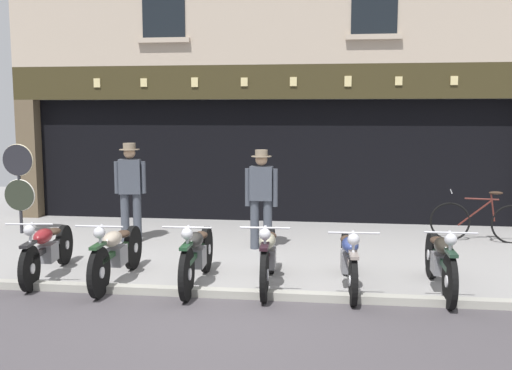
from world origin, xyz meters
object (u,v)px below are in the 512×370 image
Objects in this scene: motorcycle_center_right at (349,258)px; motorcycle_right at (441,260)px; motorcycle_center at (268,255)px; advert_board_near at (371,144)px; motorcycle_left at (117,252)px; motorcycle_center_left at (197,254)px; shopkeeper_center at (261,194)px; leaning_bicycle at (481,221)px; motorcycle_far_left at (47,249)px; tyre_sign_pole at (19,179)px; advert_board_far at (421,143)px; salesman_left at (130,187)px.

motorcycle_center_right is 1.17m from motorcycle_right.
motorcycle_center is 5.22m from advert_board_near.
motorcycle_right is at bearing -179.72° from motorcycle_left.
motorcycle_center_left is at bearing 2.21° from motorcycle_center.
shopkeeper_center is at bearing -58.23° from motorcycle_center_right.
motorcycle_center_left is at bearing 134.31° from leaning_bicycle.
leaning_bicycle reaches higher than motorcycle_far_left.
motorcycle_left is at bearing -0.68° from motorcycle_center_left.
motorcycle_far_left is at bearing -135.32° from advert_board_near.
motorcycle_center_right is 4.94m from advert_board_near.
advert_board_far reaches higher than tyre_sign_pole.
motorcycle_right is at bearing -95.18° from advert_board_far.
motorcycle_far_left is 1.85× the size of advert_board_far.
motorcycle_center_left is 5.57m from leaning_bicycle.
motorcycle_center_left reaches higher than motorcycle_left.
motorcycle_far_left is at bearing 0.13° from motorcycle_right.
motorcycle_left is at bearing 52.74° from shopkeeper_center.
shopkeeper_center reaches higher than motorcycle_right.
shopkeeper_center is (-0.34, 2.13, 0.51)m from motorcycle_center.
motorcycle_center is at bearing 0.29° from motorcycle_center_right.
motorcycle_far_left is at bearing -2.83° from motorcycle_center.
motorcycle_center_right is 2.08× the size of advert_board_near.
motorcycle_center_right is at bearing -179.20° from motorcycle_center.
tyre_sign_pole reaches higher than leaning_bicycle.
salesman_left is (-2.74, 2.36, 0.57)m from motorcycle_center.
motorcycle_left is 6.28m from advert_board_near.
motorcycle_center is at bearing -28.84° from tyre_sign_pole.
tyre_sign_pole is at bearing -61.89° from motorcycle_far_left.
shopkeeper_center is 0.98× the size of tyre_sign_pole.
leaning_bicycle is (6.69, 3.16, -0.03)m from motorcycle_far_left.
advert_board_far is 2.24m from leaning_bicycle.
motorcycle_center_left is 2.04m from motorcycle_center_right.
motorcycle_left is at bearing 1.81° from motorcycle_right.
advert_board_far is at bearing -121.32° from motorcycle_center.
motorcycle_center_left is 1.01× the size of motorcycle_center.
motorcycle_center_left and leaning_bicycle have the same top height.
motorcycle_center is at bearing -119.22° from advert_board_far.
tyre_sign_pole is at bearing -7.40° from shopkeeper_center.
motorcycle_far_left is 1.10× the size of salesman_left.
motorcycle_center is 2.03× the size of advert_board_near.
shopkeeper_center is at bearing 113.71° from leaning_bicycle.
tyre_sign_pole is 8.07m from advert_board_far.
salesman_left is 1.03× the size of tyre_sign_pole.
motorcycle_center is 1.13× the size of leaning_bicycle.
motorcycle_center is 1.14× the size of tyre_sign_pole.
advert_board_near reaches higher than tyre_sign_pole.
motorcycle_center reaches higher than motorcycle_right.
motorcycle_far_left is at bearing -140.82° from advert_board_far.
advert_board_near reaches higher than leaning_bicycle.
motorcycle_center is 1.11× the size of salesman_left.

